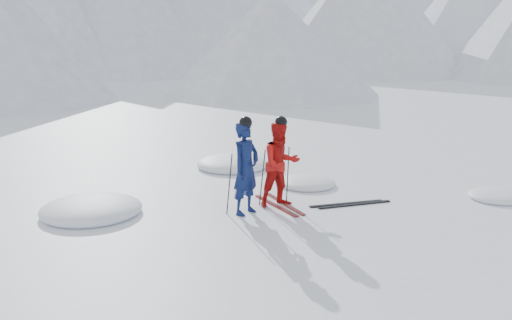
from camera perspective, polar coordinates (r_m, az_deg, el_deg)
ground at (r=11.82m, az=8.06°, el=-4.71°), size 160.00×160.00×0.00m
skier_blue at (r=10.91m, az=-1.08°, el=-0.88°), size 0.81×0.66×1.90m
skier_red at (r=11.45m, az=2.61°, el=-0.42°), size 0.96×0.79×1.83m
pole_blue_left at (r=10.97m, az=-2.82°, el=-2.53°), size 0.13×0.09×1.26m
pole_blue_right at (r=11.32m, az=-0.66°, el=-2.03°), size 0.13×0.07×1.26m
pole_red_left at (r=11.56m, az=0.67°, el=-1.84°), size 0.12×0.10×1.22m
pole_red_right at (r=11.81m, az=3.36°, el=-1.55°), size 0.12×0.09×1.22m
ski_worn_left at (r=11.62m, az=2.08°, el=-4.82°), size 0.23×1.70×0.03m
ski_worn_right at (r=11.75m, az=3.05°, el=-4.62°), size 0.35×1.69×0.03m
ski_loose_a at (r=11.92m, az=9.49°, el=-4.54°), size 1.65×0.57×0.03m
ski_loose_b at (r=11.88m, az=10.34°, el=-4.64°), size 1.67×0.52×0.03m
snow_lumps at (r=13.02m, az=-4.49°, el=-3.00°), size 9.57×7.45×0.45m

